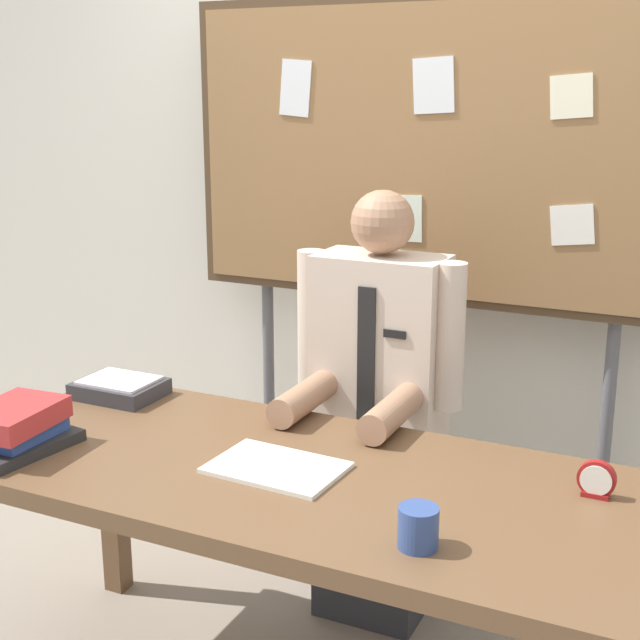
{
  "coord_description": "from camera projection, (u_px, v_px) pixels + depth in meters",
  "views": [
    {
      "loc": [
        0.98,
        -1.87,
        1.71
      ],
      "look_at": [
        0.0,
        0.19,
        1.1
      ],
      "focal_mm": 49.96,
      "sensor_mm": 36.0,
      "label": 1
    }
  ],
  "objects": [
    {
      "name": "desk_clock",
      "position": [
        596.0,
        481.0,
        2.12
      ],
      "size": [
        0.09,
        0.04,
        0.09
      ],
      "color": "maroon",
      "rests_on": "desk"
    },
    {
      "name": "coffee_mug",
      "position": [
        418.0,
        527.0,
        1.88
      ],
      "size": [
        0.09,
        0.09,
        0.09
      ],
      "primitive_type": "cylinder",
      "color": "#334C8C",
      "rests_on": "desk"
    },
    {
      "name": "desk",
      "position": [
        289.0,
        499.0,
        2.3
      ],
      "size": [
        1.83,
        0.79,
        0.75
      ],
      "color": "brown",
      "rests_on": "ground_plane"
    },
    {
      "name": "back_wall",
      "position": [
        445.0,
        187.0,
        3.2
      ],
      "size": [
        6.4,
        0.08,
        2.7
      ],
      "primitive_type": "cube",
      "color": "silver",
      "rests_on": "ground_plane"
    },
    {
      "name": "person",
      "position": [
        378.0,
        426.0,
        2.84
      ],
      "size": [
        0.55,
        0.56,
        1.4
      ],
      "color": "#2D2D33",
      "rests_on": "ground_plane"
    },
    {
      "name": "open_notebook",
      "position": [
        277.0,
        468.0,
        2.27
      ],
      "size": [
        0.34,
        0.24,
        0.01
      ],
      "primitive_type": "cube",
      "rotation": [
        0.0,
        0.0,
        -0.05
      ],
      "color": "white",
      "rests_on": "desk"
    },
    {
      "name": "bulletin_board",
      "position": [
        428.0,
        160.0,
        3.0
      ],
      "size": [
        1.75,
        0.09,
        2.0
      ],
      "color": "#4C3823",
      "rests_on": "ground_plane"
    },
    {
      "name": "paper_tray",
      "position": [
        120.0,
        388.0,
        2.8
      ],
      "size": [
        0.26,
        0.2,
        0.06
      ],
      "color": "#333338",
      "rests_on": "desk"
    },
    {
      "name": "book_stack",
      "position": [
        16.0,
        428.0,
        2.38
      ],
      "size": [
        0.25,
        0.32,
        0.13
      ],
      "color": "#262626",
      "rests_on": "desk"
    }
  ]
}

